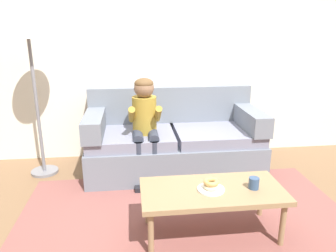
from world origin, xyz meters
name	(u,v)px	position (x,y,z in m)	size (l,w,h in m)	color
ground	(182,206)	(0.00, 0.00, 0.00)	(10.00, 10.00, 0.00)	brown
wall_back	(165,45)	(0.00, 1.40, 1.40)	(8.00, 0.10, 2.80)	silver
area_rug	(186,220)	(0.00, -0.25, 0.01)	(2.91, 1.81, 0.01)	brown
couch	(173,141)	(0.03, 0.85, 0.34)	(1.94, 0.90, 0.93)	slate
coffee_table	(212,194)	(0.16, -0.45, 0.37)	(1.11, 0.53, 0.41)	#937551
person_child	(145,120)	(-0.30, 0.64, 0.67)	(0.34, 0.58, 1.10)	olive
plate	(211,189)	(0.15, -0.47, 0.41)	(0.21, 0.21, 0.01)	white
donut	(211,186)	(0.15, -0.47, 0.44)	(0.12, 0.12, 0.04)	beige
donut_second	(211,182)	(0.15, -0.47, 0.48)	(0.12, 0.12, 0.04)	tan
mug	(254,183)	(0.48, -0.48, 0.45)	(0.08, 0.08, 0.09)	#334C72
toy_controller	(236,194)	(0.56, 0.11, 0.03)	(0.23, 0.09, 0.05)	#339E56
floor_lamp	(28,37)	(-1.46, 0.90, 1.51)	(0.43, 0.43, 1.76)	slate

